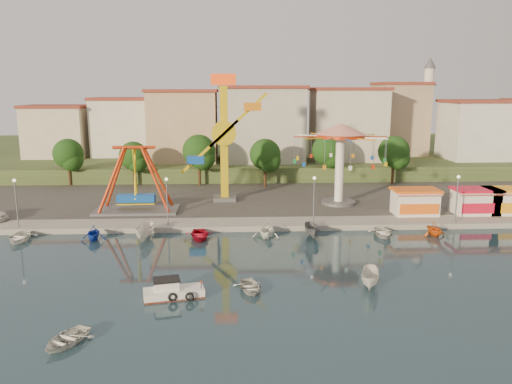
{
  "coord_description": "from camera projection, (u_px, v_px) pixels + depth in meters",
  "views": [
    {
      "loc": [
        -0.82,
        -40.01,
        15.18
      ],
      "look_at": [
        1.68,
        14.0,
        4.0
      ],
      "focal_mm": 35.0,
      "sensor_mm": 36.0,
      "label": 1
    }
  ],
  "objects": [
    {
      "name": "skiff",
      "position": [
        370.0,
        278.0,
        38.89
      ],
      "size": [
        2.4,
        3.9,
        1.41
      ],
      "primitive_type": "imported",
      "rotation": [
        0.0,
        0.0,
        -0.3
      ],
      "color": "silver",
      "rests_on": "ground"
    },
    {
      "name": "building_2",
      "position": [
        192.0,
        126.0,
        90.96
      ],
      "size": [
        11.95,
        9.28,
        11.23
      ],
      "primitive_type": "cube",
      "color": "tan",
      "rests_on": "hill_terrace"
    },
    {
      "name": "tree_5",
      "position": [
        394.0,
        152.0,
        76.95
      ],
      "size": [
        4.83,
        4.83,
        7.54
      ],
      "color": "#382314",
      "rests_on": "quay_deck"
    },
    {
      "name": "booth_right",
      "position": [
        507.0,
        201.0,
        59.38
      ],
      "size": [
        5.4,
        3.78,
        3.08
      ],
      "color": "white",
      "rests_on": "quay_deck"
    },
    {
      "name": "hill_terrace",
      "position": [
        237.0,
        154.0,
        107.49
      ],
      "size": [
        200.0,
        60.0,
        3.0
      ],
      "primitive_type": "cube",
      "color": "#384C26",
      "rests_on": "ground"
    },
    {
      "name": "kamikaze_tower",
      "position": [
        227.0,
        142.0,
        64.94
      ],
      "size": [
        7.6,
        3.1,
        16.5
      ],
      "color": "#59595E",
      "rests_on": "quay_deck"
    },
    {
      "name": "wave_swinger",
      "position": [
        340.0,
        145.0,
        63.04
      ],
      "size": [
        11.6,
        11.6,
        10.4
      ],
      "color": "#59595E",
      "rests_on": "quay_deck"
    },
    {
      "name": "booth_left",
      "position": [
        415.0,
        201.0,
        58.87
      ],
      "size": [
        5.4,
        3.78,
        3.08
      ],
      "color": "white",
      "rests_on": "quay_deck"
    },
    {
      "name": "booth_mid",
      "position": [
        475.0,
        201.0,
        59.21
      ],
      "size": [
        5.4,
        3.78,
        3.08
      ],
      "color": "white",
      "rests_on": "quay_deck"
    },
    {
      "name": "ground",
      "position": [
        244.0,
        272.0,
        42.25
      ],
      "size": [
        200.0,
        200.0,
        0.0
      ],
      "primitive_type": "plane",
      "color": "#132936",
      "rests_on": "ground"
    },
    {
      "name": "tree_4",
      "position": [
        327.0,
        150.0,
        78.26
      ],
      "size": [
        4.86,
        4.86,
        7.6
      ],
      "color": "#382314",
      "rests_on": "quay_deck"
    },
    {
      "name": "building_6",
      "position": [
        481.0,
        123.0,
        90.11
      ],
      "size": [
        8.23,
        8.98,
        12.36
      ],
      "primitive_type": "cube",
      "color": "silver",
      "rests_on": "hill_terrace"
    },
    {
      "name": "building_4",
      "position": [
        340.0,
        131.0,
        92.64
      ],
      "size": [
        10.75,
        9.23,
        9.24
      ],
      "primitive_type": "cube",
      "color": "beige",
      "rests_on": "hill_terrace"
    },
    {
      "name": "moored_boat_4",
      "position": [
        266.0,
        230.0,
        51.78
      ],
      "size": [
        3.39,
        3.75,
        1.73
      ],
      "primitive_type": "imported",
      "rotation": [
        0.0,
        0.0,
        -0.19
      ],
      "color": "white",
      "rests_on": "ground"
    },
    {
      "name": "moored_boat_6",
      "position": [
        383.0,
        232.0,
        52.43
      ],
      "size": [
        2.96,
        3.95,
        0.78
      ],
      "primitive_type": "imported",
      "rotation": [
        0.0,
        0.0,
        -0.08
      ],
      "color": "silver",
      "rests_on": "ground"
    },
    {
      "name": "moored_boat_3",
      "position": [
        199.0,
        235.0,
        51.56
      ],
      "size": [
        3.16,
        4.14,
        0.8
      ],
      "primitive_type": "imported",
      "rotation": [
        0.0,
        0.0,
        0.11
      ],
      "color": "#B70E26",
      "rests_on": "ground"
    },
    {
      "name": "rowboat_b",
      "position": [
        66.0,
        339.0,
        30.2
      ],
      "size": [
        3.63,
        4.08,
        0.7
      ],
      "primitive_type": "imported",
      "rotation": [
        0.0,
        0.0,
        -0.45
      ],
      "color": "silver",
      "rests_on": "ground"
    },
    {
      "name": "building_1",
      "position": [
        119.0,
        133.0,
        90.07
      ],
      "size": [
        12.33,
        9.01,
        8.63
      ],
      "primitive_type": "cube",
      "color": "silver",
      "rests_on": "hill_terrace"
    },
    {
      "name": "tree_3",
      "position": [
        265.0,
        154.0,
        74.92
      ],
      "size": [
        4.68,
        4.68,
        7.32
      ],
      "color": "#382314",
      "rests_on": "quay_deck"
    },
    {
      "name": "minaret",
      "position": [
        427.0,
        103.0,
        94.17
      ],
      "size": [
        2.8,
        2.8,
        18.0
      ],
      "color": "silver",
      "rests_on": "hill_terrace"
    },
    {
      "name": "rowboat_a",
      "position": [
        250.0,
        287.0,
        38.18
      ],
      "size": [
        2.81,
        3.53,
        0.66
      ],
      "primitive_type": "imported",
      "rotation": [
        0.0,
        0.0,
        0.18
      ],
      "color": "silver",
      "rests_on": "ground"
    },
    {
      "name": "lamp_post_3",
      "position": [
        457.0,
        200.0,
        55.43
      ],
      "size": [
        0.14,
        0.14,
        5.0
      ],
      "primitive_type": "cylinder",
      "color": "#59595E",
      "rests_on": "quay_deck"
    },
    {
      "name": "cabin_motorboat",
      "position": [
        172.0,
        292.0,
        36.99
      ],
      "size": [
        4.67,
        2.56,
        1.56
      ],
      "rotation": [
        0.0,
        0.0,
        0.21
      ],
      "color": "white",
      "rests_on": "ground"
    },
    {
      "name": "pirate_ship_ride",
      "position": [
        135.0,
        181.0,
        59.94
      ],
      "size": [
        10.0,
        5.0,
        8.0
      ],
      "color": "#59595E",
      "rests_on": "quay_deck"
    },
    {
      "name": "building_0",
      "position": [
        40.0,
        127.0,
        83.99
      ],
      "size": [
        9.26,
        9.53,
        11.87
      ],
      "primitive_type": "cube",
      "color": "beige",
      "rests_on": "hill_terrace"
    },
    {
      "name": "tree_2",
      "position": [
        199.0,
        151.0,
        75.81
      ],
      "size": [
        5.02,
        5.02,
        7.85
      ],
      "color": "#382314",
      "rests_on": "quay_deck"
    },
    {
      "name": "building_3",
      "position": [
        269.0,
        133.0,
        88.71
      ],
      "size": [
        12.59,
        10.5,
        9.2
      ],
      "primitive_type": "cube",
      "color": "beige",
      "rests_on": "hill_terrace"
    },
    {
      "name": "moored_boat_5",
      "position": [
        312.0,
        231.0,
        52.03
      ],
      "size": [
        1.42,
        3.64,
        1.4
      ],
      "primitive_type": "imported",
      "rotation": [
        0.0,
        0.0,
        0.02
      ],
      "color": "#5D5D62",
      "rests_on": "ground"
    },
    {
      "name": "tree_1",
      "position": [
        133.0,
        156.0,
        75.92
      ],
      "size": [
        4.35,
        4.35,
        6.8
      ],
      "color": "#382314",
      "rests_on": "quay_deck"
    },
    {
      "name": "quay_deck",
      "position": [
        237.0,
        163.0,
        102.84
      ],
      "size": [
        200.0,
        100.0,
        0.6
      ],
      "primitive_type": "cube",
      "color": "#9E998E",
      "rests_on": "ground"
    },
    {
      "name": "lamp_post_2",
      "position": [
        314.0,
        201.0,
        54.7
      ],
      "size": [
        0.14,
        0.14,
        5.0
      ],
      "primitive_type": "cylinder",
      "color": "#59595E",
      "rests_on": "quay_deck"
    },
    {
      "name": "moored_boat_1",
      "position": [
        93.0,
        233.0,
        50.99
      ],
      "size": [
        2.75,
        3.11,
        1.52
      ],
      "primitive_type": "imported",
      "rotation": [
        0.0,
        0.0,
        0.09
      ],
      "color": "#1434B0",
      "rests_on": "ground"
    },
    {
      "name": "lamp_post_0",
      "position": [
        17.0,
        204.0,
        53.25
      ],
      "size": [
        0.14,
        0.14,
        5.0
      ],
      "primitive_type": "cylinder",
      "color": "#59595E",
      "rests_on": "quay_deck"
    },
    {
      "name": "asphalt_pad",
      "position": [
        239.0,
        193.0,
        71.47
      ],
      "size": [
        90.0,
        28.0,
        0.01
      ],
      "primitive_type": "cube",
      "color": "#4C4944",
      "rests_on": "quay_deck"
    },
    {
      "name": "moored_boat_2",
      "position": [
        145.0,
        232.0,
        51.22
      ],
      "size": [
        2.1,
        4.31,
        1.6
      ],
      "primitive_type": "imported",
      "rotation": [
        0.0,
        0.0,
        -0.13
      ],
      "color": "silver",
      "rests_on": "ground"
    },
    {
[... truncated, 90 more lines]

